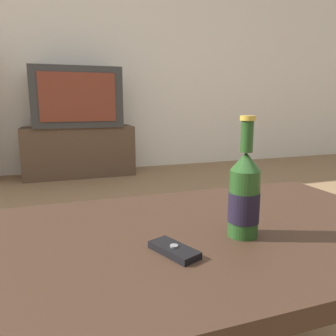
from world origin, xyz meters
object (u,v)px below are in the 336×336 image
beer_bottle (244,195)px  cell_phone (174,250)px  television (77,97)px  tv_stand (79,151)px

beer_bottle → cell_phone: 0.20m
television → beer_bottle: 2.83m
television → cell_phone: television is taller
cell_phone → tv_stand: bearing=67.5°
tv_stand → cell_phone: (-0.02, -2.85, 0.21)m
beer_bottle → cell_phone: bearing=-169.4°
beer_bottle → cell_phone: beer_bottle is taller
tv_stand → beer_bottle: 2.84m
tv_stand → beer_bottle: (0.15, -2.82, 0.29)m
television → beer_bottle: bearing=-86.9°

